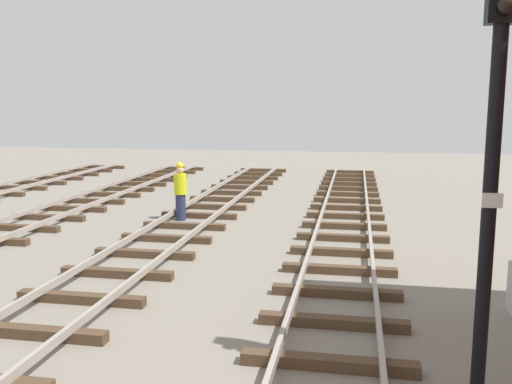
% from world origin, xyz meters
% --- Properties ---
extents(signal_mast, '(0.36, 0.40, 5.71)m').
position_xyz_m(signal_mast, '(3.28, 3.49, 3.57)').
color(signal_mast, black).
rests_on(signal_mast, ground).
extents(track_worker_foreground, '(0.40, 0.40, 1.87)m').
position_xyz_m(track_worker_foreground, '(-3.84, 13.09, 0.93)').
color(track_worker_foreground, '#262D4C').
rests_on(track_worker_foreground, ground).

